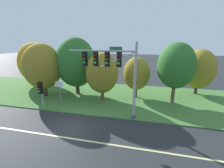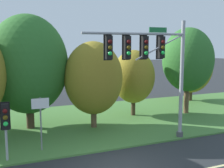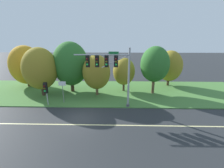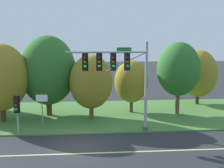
# 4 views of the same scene
# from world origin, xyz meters

# --- Properties ---
(ground_plane) EXTENTS (160.00, 160.00, 0.00)m
(ground_plane) POSITION_xyz_m (0.00, 0.00, 0.00)
(ground_plane) COLOR #282B2D
(lane_stripe) EXTENTS (36.00, 0.16, 0.01)m
(lane_stripe) POSITION_xyz_m (0.00, -1.20, 0.00)
(lane_stripe) COLOR beige
(lane_stripe) RESTS_ON ground
(grass_verge) EXTENTS (48.00, 11.50, 0.10)m
(grass_verge) POSITION_xyz_m (0.00, 8.25, 0.05)
(grass_verge) COLOR #477A38
(grass_verge) RESTS_ON ground
(traffic_signal_mast) EXTENTS (6.27, 0.49, 6.88)m
(traffic_signal_mast) POSITION_xyz_m (3.16, 2.81, 4.82)
(traffic_signal_mast) COLOR #9EA0A5
(traffic_signal_mast) RESTS_ON grass_verge
(pedestrian_signal_near_kerb) EXTENTS (0.46, 0.55, 2.87)m
(pedestrian_signal_near_kerb) POSITION_xyz_m (-4.58, 2.91, 2.15)
(pedestrian_signal_near_kerb) COLOR #9EA0A5
(pedestrian_signal_near_kerb) RESTS_ON grass_verge
(route_sign_post) EXTENTS (0.90, 0.08, 2.83)m
(route_sign_post) POSITION_xyz_m (-2.84, 3.77, 2.00)
(route_sign_post) COLOR slate
(route_sign_post) RESTS_ON grass_verge
(tree_left_of_mast) EXTENTS (4.61, 4.61, 6.76)m
(tree_left_of_mast) POSITION_xyz_m (-6.61, 6.28, 3.96)
(tree_left_of_mast) COLOR #423021
(tree_left_of_mast) RESTS_ON grass_verge
(tree_behind_signpost) EXTENTS (5.15, 5.15, 7.46)m
(tree_behind_signpost) POSITION_xyz_m (-2.91, 8.13, 4.33)
(tree_behind_signpost) COLOR #423021
(tree_behind_signpost) RESTS_ON grass_verge
(tree_mid_verge) EXTENTS (3.86, 3.86, 5.74)m
(tree_mid_verge) POSITION_xyz_m (1.05, 6.69, 3.42)
(tree_mid_verge) COLOR brown
(tree_mid_verge) RESTS_ON grass_verge
(tree_tall_centre) EXTENTS (3.30, 3.30, 5.11)m
(tree_tall_centre) POSITION_xyz_m (4.98, 8.58, 3.14)
(tree_tall_centre) COLOR #423021
(tree_tall_centre) RESTS_ON grass_verge
(tree_right_far) EXTENTS (4.05, 4.05, 6.86)m
(tree_right_far) POSITION_xyz_m (9.27, 7.56, 4.41)
(tree_right_far) COLOR brown
(tree_right_far) RESTS_ON grass_verge
(tree_furthest_back) EXTENTS (4.13, 4.13, 5.98)m
(tree_furthest_back) POSITION_xyz_m (12.86, 11.65, 3.49)
(tree_furthest_back) COLOR #423021
(tree_furthest_back) RESTS_ON grass_verge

